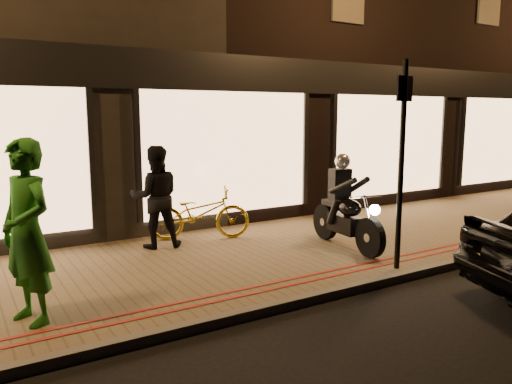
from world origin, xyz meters
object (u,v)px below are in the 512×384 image
motorcycle (345,212)px  bicycle_gold (200,213)px  person_green (27,232)px  sign_post (402,155)px

motorcycle → bicycle_gold: size_ratio=1.08×
bicycle_gold → person_green: (-3.13, -2.38, 0.53)m
motorcycle → person_green: 5.04m
motorcycle → person_green: bearing=-166.8°
motorcycle → person_green: person_green is taller
bicycle_gold → sign_post: bearing=-128.5°
motorcycle → bicycle_gold: motorcycle is taller
sign_post → bicycle_gold: bearing=119.1°
bicycle_gold → person_green: person_green is taller
motorcycle → sign_post: bearing=-89.3°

